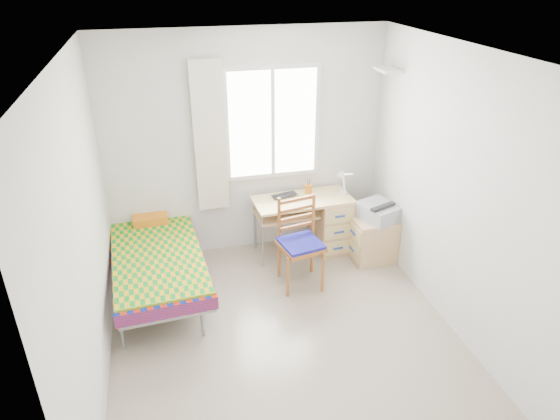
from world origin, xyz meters
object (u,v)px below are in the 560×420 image
object	(u,v)px
desk	(326,220)
cabinet	(372,239)
bed	(157,253)
printer	(379,211)
chair	(300,238)

from	to	relation	value
desk	cabinet	xyz separation A→B (m)	(0.46, -0.35, -0.12)
cabinet	desk	bearing A→B (deg)	141.44
cabinet	bed	bearing A→B (deg)	177.15
bed	cabinet	distance (m)	2.47
bed	desk	world-z (taller)	bed
bed	printer	world-z (taller)	bed
desk	chair	world-z (taller)	chair
printer	desk	bearing A→B (deg)	125.00
bed	desk	distance (m)	2.02
bed	printer	bearing A→B (deg)	-4.87
bed	cabinet	xyz separation A→B (m)	(2.46, -0.05, -0.15)
bed	printer	size ratio (longest dim) A/B	3.72
chair	cabinet	xyz separation A→B (m)	(0.96, 0.25, -0.29)
bed	printer	distance (m)	2.52
bed	printer	xyz separation A→B (m)	(2.51, -0.05, 0.21)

